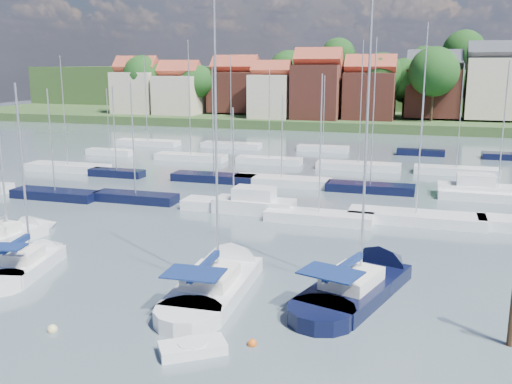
% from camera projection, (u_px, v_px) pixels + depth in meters
% --- Properties ---
extents(ground, '(260.00, 260.00, 0.00)m').
position_uv_depth(ground, '(348.00, 174.00, 66.80)').
color(ground, '#475661').
rests_on(ground, ground).
extents(sailboat_left, '(4.14, 9.41, 12.51)m').
position_uv_depth(sailboat_left, '(35.00, 261.00, 36.21)').
color(sailboat_left, silver).
rests_on(sailboat_left, ground).
extents(sailboat_centre, '(3.97, 13.21, 17.70)m').
position_uv_depth(sailboat_centre, '(225.00, 276.00, 33.79)').
color(sailboat_centre, silver).
rests_on(sailboat_centre, ground).
extents(sailboat_navy, '(7.18, 13.66, 18.23)m').
position_uv_depth(sailboat_navy, '(369.00, 279.00, 33.25)').
color(sailboat_navy, black).
rests_on(sailboat_navy, ground).
extents(sailboat_far, '(3.54, 9.97, 13.02)m').
position_uv_depth(sailboat_far, '(15.00, 236.00, 41.74)').
color(sailboat_far, silver).
rests_on(sailboat_far, ground).
extents(tender, '(3.20, 2.79, 0.64)m').
position_uv_depth(tender, '(193.00, 348.00, 25.39)').
color(tender, silver).
rests_on(tender, ground).
extents(timber_piling, '(0.40, 0.40, 6.24)m').
position_uv_depth(timber_piling, '(512.00, 326.00, 25.93)').
color(timber_piling, '#4C331E').
rests_on(timber_piling, ground).
extents(buoy_b, '(0.50, 0.50, 0.50)m').
position_uv_depth(buoy_b, '(53.00, 331.00, 27.51)').
color(buoy_b, beige).
rests_on(buoy_b, ground).
extents(buoy_c, '(0.41, 0.41, 0.41)m').
position_uv_depth(buoy_c, '(167.00, 320.00, 28.74)').
color(buoy_c, '#D85914').
rests_on(buoy_c, ground).
extents(buoy_d, '(0.43, 0.43, 0.43)m').
position_uv_depth(buoy_d, '(252.00, 345.00, 26.13)').
color(buoy_d, '#D85914').
rests_on(buoy_d, ground).
extents(buoy_e, '(0.52, 0.52, 0.52)m').
position_uv_depth(buoy_e, '(332.00, 277.00, 34.53)').
color(buoy_e, '#D85914').
rests_on(buoy_e, ground).
extents(marina_field, '(79.62, 41.41, 15.93)m').
position_uv_depth(marina_field, '(359.00, 180.00, 61.64)').
color(marina_field, silver).
rests_on(marina_field, ground).
extents(far_shore_town, '(212.46, 90.00, 22.27)m').
position_uv_depth(far_shore_town, '(405.00, 95.00, 151.68)').
color(far_shore_town, '#324824').
rests_on(far_shore_town, ground).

